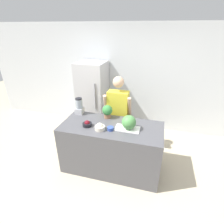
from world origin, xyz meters
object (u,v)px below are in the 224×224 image
at_px(person, 118,115).
at_px(bowl_cherries, 87,124).
at_px(watermelon, 129,122).
at_px(bowl_cream, 100,127).
at_px(refrigerator, 93,97).
at_px(potted_plant, 107,111).
at_px(blender, 79,106).
at_px(bowl_small_blue, 110,129).

relative_size(person, bowl_cherries, 10.22).
bearing_deg(watermelon, bowl_cherries, -173.19).
distance_m(person, bowl_cream, 0.79).
relative_size(watermelon, bowl_cream, 1.41).
height_order(person, watermelon, person).
bearing_deg(refrigerator, potted_plant, -56.43).
bearing_deg(watermelon, person, 118.31).
height_order(person, bowl_cream, person).
height_order(bowl_cream, potted_plant, potted_plant).
bearing_deg(person, watermelon, -61.69).
bearing_deg(refrigerator, watermelon, -49.43).
bearing_deg(watermelon, potted_plant, 146.68).
distance_m(person, blender, 0.81).
bearing_deg(watermelon, blender, 162.54).
relative_size(bowl_cream, potted_plant, 0.67).
bearing_deg(bowl_cream, blender, 141.18).
relative_size(refrigerator, bowl_small_blue, 16.20).
relative_size(bowl_cherries, potted_plant, 0.64).
distance_m(watermelon, bowl_small_blue, 0.33).
height_order(watermelon, bowl_small_blue, watermelon).
bearing_deg(refrigerator, bowl_cream, -64.90).
bearing_deg(bowl_cherries, bowl_small_blue, -2.85).
bearing_deg(bowl_cream, potted_plant, 90.54).
relative_size(person, blender, 5.06).
bearing_deg(bowl_cream, person, 81.00).
relative_size(bowl_cherries, bowl_small_blue, 1.49).
bearing_deg(watermelon, bowl_cream, -162.74).
height_order(watermelon, bowl_cherries, watermelon).
height_order(refrigerator, watermelon, refrigerator).
xyz_separation_m(person, bowl_cherries, (-0.37, -0.71, 0.12)).
relative_size(refrigerator, person, 1.06).
distance_m(blender, potted_plant, 0.58).
height_order(refrigerator, bowl_small_blue, refrigerator).
height_order(person, potted_plant, person).
relative_size(watermelon, potted_plant, 0.95).
bearing_deg(bowl_small_blue, potted_plant, 113.05).
bearing_deg(bowl_cream, watermelon, 17.26).
distance_m(bowl_cherries, potted_plant, 0.47).
bearing_deg(bowl_small_blue, watermelon, 20.15).
bearing_deg(person, potted_plant, -111.38).
bearing_deg(bowl_cherries, watermelon, 6.81).
bearing_deg(refrigerator, bowl_cherries, -72.64).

